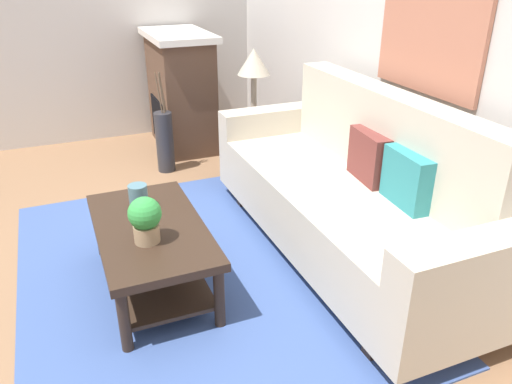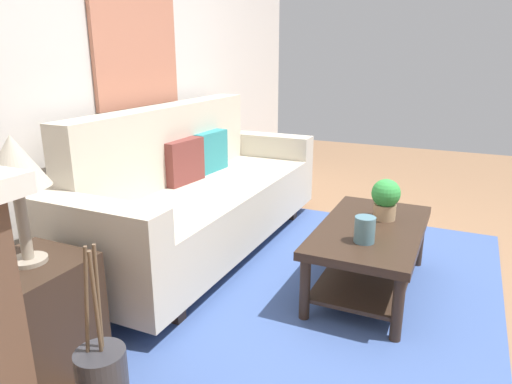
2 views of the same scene
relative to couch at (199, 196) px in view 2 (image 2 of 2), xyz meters
name	(u,v)px [view 2 (image 2 of 2)]	position (x,y,z in m)	size (l,w,h in m)	color
ground_plane	(399,301)	(-0.15, -1.49, -0.43)	(9.76, 9.76, 0.00)	#8C6647
wall_back	(117,67)	(-0.15, 0.54, 0.92)	(5.76, 0.10, 2.70)	silver
area_rug	(320,284)	(-0.15, -0.99, -0.43)	(2.72, 2.16, 0.01)	#3D5693
couch	(199,196)	(0.00, 0.00, 0.00)	(2.42, 0.84, 1.08)	beige
throw_pillow_maroon	(183,161)	(0.00, 0.12, 0.25)	(0.36, 0.12, 0.32)	brown
throw_pillow_teal	(209,152)	(0.38, 0.12, 0.25)	(0.36, 0.12, 0.32)	teal
coffee_table	(370,244)	(-0.09, -1.28, -0.12)	(1.10, 0.60, 0.43)	#332319
tabletop_vase	(365,230)	(-0.35, -1.29, 0.07)	(0.12, 0.12, 0.15)	slate
potted_plant_tabletop	(386,198)	(0.08, -1.33, 0.14)	(0.18, 0.18, 0.26)	tan
side_table	(38,318)	(-1.51, -0.05, -0.15)	(0.44, 0.44, 0.56)	#332319
table_lamp	(14,167)	(-1.51, -0.05, 0.56)	(0.28, 0.28, 0.57)	gray
floor_vase_branch_a	(98,298)	(-1.85, -0.79, 0.31)	(0.01, 0.01, 0.36)	brown
floor_vase_branch_b	(87,301)	(-1.88, -0.77, 0.31)	(0.01, 0.01, 0.36)	brown
floor_vase_branch_c	(95,303)	(-1.88, -0.81, 0.31)	(0.01, 0.01, 0.36)	brown
framed_painting	(138,47)	(0.00, 0.47, 1.05)	(0.90, 0.03, 0.83)	#B77056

